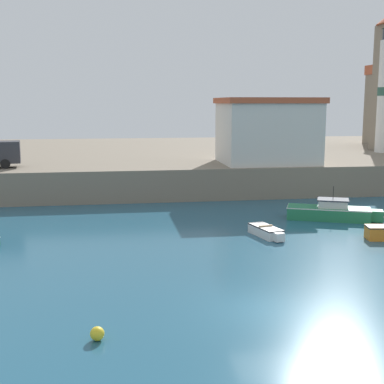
% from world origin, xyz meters
% --- Properties ---
extents(ground_plane, '(200.00, 200.00, 0.00)m').
position_xyz_m(ground_plane, '(0.00, 0.00, 0.00)').
color(ground_plane, '#235670').
extents(quay_seawall, '(120.00, 40.00, 2.65)m').
position_xyz_m(quay_seawall, '(0.00, 43.19, 1.32)').
color(quay_seawall, gray).
rests_on(quay_seawall, ground).
extents(dinghy_white_2, '(1.63, 3.31, 0.68)m').
position_xyz_m(dinghy_white_2, '(3.30, 11.16, 0.33)').
color(dinghy_white_2, white).
rests_on(dinghy_white_2, ground).
extents(motorboat_green_4, '(6.47, 3.87, 2.36)m').
position_xyz_m(motorboat_green_4, '(9.12, 15.05, 0.56)').
color(motorboat_green_4, '#237A4C').
rests_on(motorboat_green_4, ground).
extents(mooring_buoy, '(0.49, 0.49, 0.49)m').
position_xyz_m(mooring_buoy, '(-6.55, -1.94, 0.25)').
color(mooring_buoy, yellow).
rests_on(mooring_buoy, ground).
extents(harbor_shed_far_end, '(8.54, 7.26, 5.83)m').
position_xyz_m(harbor_shed_far_end, '(8.00, 27.16, 5.59)').
color(harbor_shed_far_end, silver).
rests_on(harbor_shed_far_end, quay_seawall).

